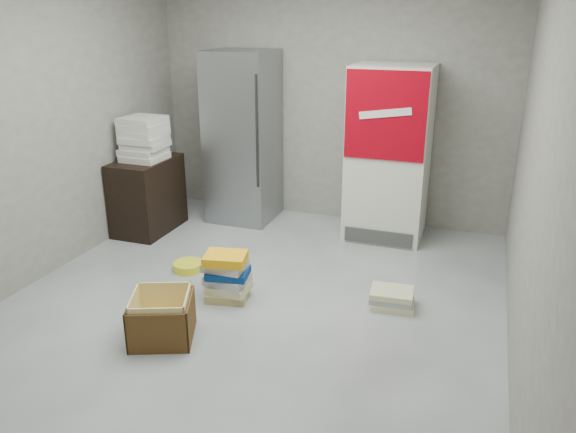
# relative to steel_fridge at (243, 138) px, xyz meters

# --- Properties ---
(ground) EXTENTS (5.00, 5.00, 0.00)m
(ground) POSITION_rel_steel_fridge_xyz_m (0.90, -2.13, -0.95)
(ground) COLOR #BABAB5
(ground) RESTS_ON ground
(room_shell) EXTENTS (4.04, 5.04, 2.82)m
(room_shell) POSITION_rel_steel_fridge_xyz_m (0.90, -2.13, 0.85)
(room_shell) COLOR #9D968D
(room_shell) RESTS_ON ground
(steel_fridge) EXTENTS (0.70, 0.72, 1.90)m
(steel_fridge) POSITION_rel_steel_fridge_xyz_m (0.00, 0.00, 0.00)
(steel_fridge) COLOR #95979C
(steel_fridge) RESTS_ON ground
(coke_cooler) EXTENTS (0.80, 0.73, 1.80)m
(coke_cooler) POSITION_rel_steel_fridge_xyz_m (1.65, -0.01, -0.05)
(coke_cooler) COLOR silver
(coke_cooler) RESTS_ON ground
(wood_shelf) EXTENTS (0.50, 0.80, 0.80)m
(wood_shelf) POSITION_rel_steel_fridge_xyz_m (-0.83, -0.73, -0.55)
(wood_shelf) COLOR black
(wood_shelf) RESTS_ON ground
(supply_box_stack) EXTENTS (0.44, 0.44, 0.45)m
(supply_box_stack) POSITION_rel_steel_fridge_xyz_m (-0.82, -0.73, 0.08)
(supply_box_stack) COLOR beige
(supply_box_stack) RESTS_ON wood_shelf
(phonebook_stack_main) EXTENTS (0.39, 0.35, 0.42)m
(phonebook_stack_main) POSITION_rel_steel_fridge_xyz_m (0.67, -1.90, -0.74)
(phonebook_stack_main) COLOR tan
(phonebook_stack_main) RESTS_ON ground
(phonebook_stack_side) EXTENTS (0.38, 0.31, 0.15)m
(phonebook_stack_side) POSITION_rel_steel_fridge_xyz_m (2.00, -1.57, -0.87)
(phonebook_stack_side) COLOR beige
(phonebook_stack_side) RESTS_ON ground
(cardboard_box) EXTENTS (0.58, 0.58, 0.36)m
(cardboard_box) POSITION_rel_steel_fridge_xyz_m (0.48, -2.61, -0.80)
(cardboard_box) COLOR yellow
(cardboard_box) RESTS_ON ground
(bucket_lid) EXTENTS (0.36, 0.36, 0.08)m
(bucket_lid) POSITION_rel_steel_fridge_xyz_m (0.08, -1.51, -0.91)
(bucket_lid) COLOR yellow
(bucket_lid) RESTS_ON ground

